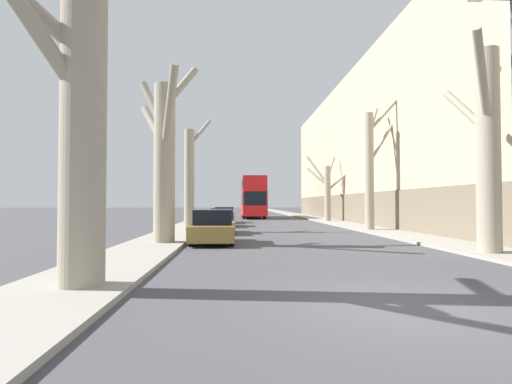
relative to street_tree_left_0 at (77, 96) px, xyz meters
name	(u,v)px	position (x,y,z in m)	size (l,w,h in m)	color
ground_plane	(403,309)	(5.80, -1.52, -3.80)	(300.00, 300.00, 0.00)	#424247
sidewalk_left	(212,215)	(-0.15, 48.48, -3.74)	(2.45, 120.00, 0.12)	gray
sidewalk_right	(296,215)	(11.76, 48.48, -3.74)	(2.45, 120.00, 0.12)	gray
building_facade_right	(403,149)	(17.97, 26.69, 2.73)	(10.08, 48.60, 13.10)	tan
street_tree_left_0	(77,96)	(0.00, 0.00, 0.00)	(2.36, 4.18, 7.96)	gray
street_tree_left_1	(164,155)	(0.19, 8.62, -0.11)	(2.68, 3.95, 7.58)	gray
street_tree_left_2	(190,176)	(0.38, 16.19, -0.49)	(1.63, 1.80, 6.82)	gray
street_tree_right_0	(487,144)	(11.29, 4.64, -0.18)	(3.00, 3.85, 6.75)	gray
street_tree_right_1	(371,166)	(11.38, 16.05, 0.17)	(2.40, 1.73, 8.09)	gray
street_tree_right_2	(328,189)	(11.53, 28.06, -0.82)	(4.29, 2.66, 6.13)	gray
double_decker_bus	(253,195)	(5.20, 38.48, -1.20)	(2.59, 10.88, 4.59)	red
parked_car_0	(213,227)	(2.17, 9.23, -3.13)	(1.81, 3.96, 1.43)	olive
parked_car_1	(219,222)	(2.17, 14.88, -3.19)	(1.89, 3.95, 1.27)	olive
parked_car_2	(222,218)	(2.17, 21.50, -3.17)	(1.74, 4.30, 1.33)	#4C5156
parked_car_3	(224,215)	(2.17, 27.12, -3.15)	(1.77, 4.34, 1.37)	navy
lamp_post	(512,112)	(10.80, 2.79, 0.46)	(1.40, 0.20, 7.62)	#4C4F54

